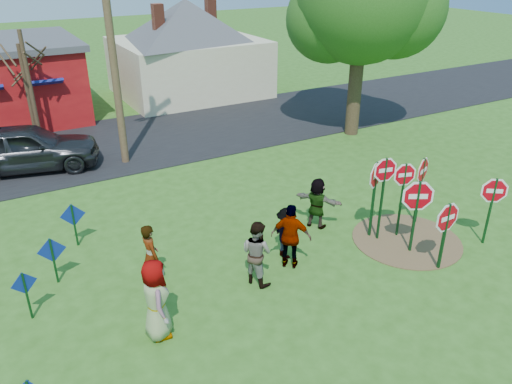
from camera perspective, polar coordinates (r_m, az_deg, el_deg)
ground at (r=13.84m, az=0.38°, el=-8.43°), size 120.00×120.00×0.00m
road at (r=23.49m, az=-13.79°, el=5.74°), size 120.00×7.50×0.04m
dirt_patch at (r=15.62m, az=16.81°, el=-5.25°), size 3.20×3.20×0.03m
cream_house at (r=30.47m, az=-7.82°, el=16.41°), size 9.40×9.40×6.50m
stop_sign_a at (r=14.38m, az=17.93°, el=-1.06°), size 1.07×0.59×2.36m
stop_sign_b at (r=14.57m, az=14.45°, el=1.53°), size 0.96×0.21×2.74m
stop_sign_c at (r=15.01m, az=16.51°, el=0.96°), size 0.89×0.28×2.49m
stop_sign_d at (r=16.00m, az=18.45°, el=1.85°), size 1.01×0.42×2.34m
stop_sign_e at (r=13.90m, az=20.93°, el=-3.30°), size 1.11×0.08×2.12m
stop_sign_f at (r=15.62m, az=25.49°, el=-0.35°), size 0.84×0.60×2.22m
stop_sign_g at (r=14.76m, az=13.46°, el=1.07°), size 1.00×0.46×2.57m
blue_diamond_b at (r=12.76m, az=-24.83°, el=-10.14°), size 0.58×0.13×1.29m
blue_diamond_c at (r=13.78m, az=-22.21°, el=-6.74°), size 0.71×0.07×1.33m
blue_diamond_d at (r=15.25m, az=-20.12°, el=-3.04°), size 0.70×0.07×1.35m
person_a at (r=11.28m, az=-11.37°, el=-11.96°), size 0.74×1.03×1.94m
person_b at (r=12.92m, az=-11.95°, el=-7.15°), size 0.48×0.68×1.76m
person_c at (r=12.77m, az=0.08°, el=-6.92°), size 0.93×1.04×1.77m
person_d at (r=13.87m, az=3.44°, el=-4.70°), size 0.57×0.98×1.51m
person_e at (r=13.36m, az=4.03°, el=-5.11°), size 1.11×1.09×1.87m
person_f at (r=15.44m, az=6.99°, el=-1.25°), size 1.22×1.53×1.63m
suv at (r=21.27m, az=-24.78°, el=4.63°), size 5.69×3.34×1.82m
utility_pole at (r=19.85m, az=-16.32°, el=16.86°), size 2.29×0.74×9.56m
leafy_tree at (r=23.14m, az=12.36°, el=20.41°), size 6.37×5.81×9.05m
bare_tree_east at (r=24.29m, az=-24.88°, el=11.59°), size 1.80×1.80×4.29m
bare_tree_extra at (r=23.87m, az=-24.67°, el=12.39°), size 1.80×1.80×4.90m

